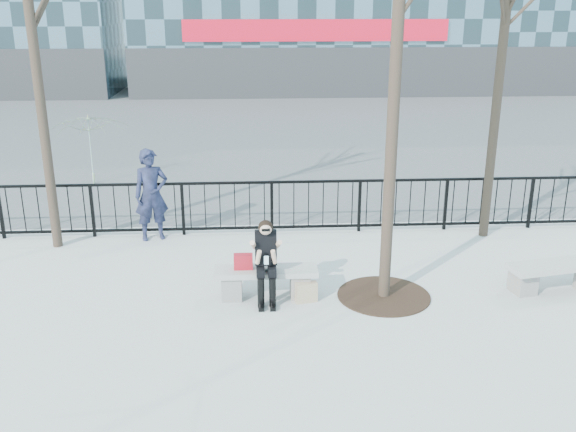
{
  "coord_description": "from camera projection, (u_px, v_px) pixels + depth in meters",
  "views": [
    {
      "loc": [
        -0.21,
        -9.42,
        4.55
      ],
      "look_at": [
        0.4,
        0.8,
        1.1
      ],
      "focal_mm": 40.0,
      "sensor_mm": 36.0,
      "label": 1
    }
  ],
  "objects": [
    {
      "name": "handbag",
      "position": [
        243.0,
        262.0,
        10.17
      ],
      "size": [
        0.3,
        0.14,
        0.25
      ],
      "primitive_type": "cube",
      "rotation": [
        0.0,
        0.0,
        -0.0
      ],
      "color": "#A71421",
      "rests_on": "bench_main"
    },
    {
      "name": "shopping_bag",
      "position": [
        306.0,
        292.0,
        10.15
      ],
      "size": [
        0.36,
        0.2,
        0.32
      ],
      "primitive_type": "cube",
      "rotation": [
        0.0,
        0.0,
        0.22
      ],
      "color": "#C9B88E",
      "rests_on": "ground"
    },
    {
      "name": "tree_grate",
      "position": [
        384.0,
        296.0,
        10.38
      ],
      "size": [
        1.5,
        1.5,
        0.02
      ],
      "primitive_type": "cylinder",
      "color": "black",
      "rests_on": "ground"
    },
    {
      "name": "bench_second",
      "position": [
        558.0,
        274.0,
        10.46
      ],
      "size": [
        1.7,
        0.47,
        0.5
      ],
      "rotation": [
        0.0,
        0.0,
        0.19
      ],
      "color": "slate",
      "rests_on": "ground"
    },
    {
      "name": "railing",
      "position": [
        262.0,
        207.0,
        13.03
      ],
      "size": [
        14.0,
        0.06,
        1.1
      ],
      "color": "black",
      "rests_on": "ground"
    },
    {
      "name": "street_surface",
      "position": [
        256.0,
        125.0,
        24.56
      ],
      "size": [
        60.0,
        23.0,
        0.01
      ],
      "primitive_type": "cube",
      "color": "#474747",
      "rests_on": "ground"
    },
    {
      "name": "seated_woman",
      "position": [
        266.0,
        262.0,
        10.01
      ],
      "size": [
        0.5,
        0.64,
        1.34
      ],
      "color": "black",
      "rests_on": "ground"
    },
    {
      "name": "standing_man",
      "position": [
        151.0,
        195.0,
        12.6
      ],
      "size": [
        0.78,
        0.63,
        1.83
      ],
      "primitive_type": "imported",
      "rotation": [
        0.0,
        0.0,
        0.33
      ],
      "color": "black",
      "rests_on": "ground"
    },
    {
      "name": "bench_main",
      "position": [
        266.0,
        280.0,
        10.28
      ],
      "size": [
        1.65,
        0.46,
        0.49
      ],
      "color": "slate",
      "rests_on": "ground"
    },
    {
      "name": "vendor_umbrella",
      "position": [
        91.0,
        150.0,
        16.4
      ],
      "size": [
        2.21,
        2.25,
        1.82
      ],
      "primitive_type": "imported",
      "rotation": [
        0.0,
        0.0,
        0.12
      ],
      "color": "yellow",
      "rests_on": "ground"
    },
    {
      "name": "ground",
      "position": [
        266.0,
        297.0,
        10.37
      ],
      "size": [
        120.0,
        120.0,
        0.0
      ],
      "primitive_type": "plane",
      "color": "#A7A8A2",
      "rests_on": "ground"
    }
  ]
}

